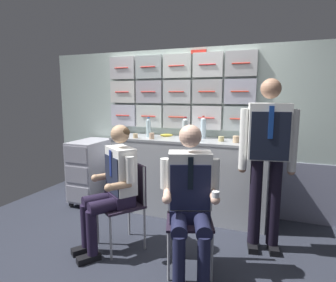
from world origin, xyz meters
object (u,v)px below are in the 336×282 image
at_px(water_bottle_short, 185,129).
at_px(crew_member_left, 113,182).
at_px(paper_cup_blue, 135,136).
at_px(snack_banana, 167,135).
at_px(folding_chair_right, 189,208).
at_px(crew_member_standing, 268,151).
at_px(service_trolley, 91,170).
at_px(folding_chair_left, 129,195).
at_px(crew_member_right, 190,194).

bearing_deg(water_bottle_short, crew_member_left, -114.30).
height_order(paper_cup_blue, snack_banana, paper_cup_blue).
bearing_deg(water_bottle_short, folding_chair_right, -69.86).
xyz_separation_m(crew_member_standing, water_bottle_short, (-0.97, 0.42, 0.12)).
relative_size(service_trolley, crew_member_left, 0.72).
relative_size(folding_chair_left, paper_cup_blue, 14.00).
distance_m(service_trolley, crew_member_right, 2.15).
xyz_separation_m(crew_member_left, paper_cup_blue, (-0.24, 0.93, 0.33)).
bearing_deg(folding_chair_left, crew_member_left, -125.83).
relative_size(crew_member_right, crew_member_standing, 0.76).
height_order(crew_member_right, water_bottle_short, crew_member_right).
distance_m(crew_member_left, paper_cup_blue, 1.01).
bearing_deg(paper_cup_blue, folding_chair_left, -67.53).
bearing_deg(water_bottle_short, crew_member_standing, -23.41).
distance_m(folding_chair_left, folding_chair_right, 0.68).
xyz_separation_m(folding_chair_right, paper_cup_blue, (-1.01, 0.90, 0.49)).
relative_size(paper_cup_blue, snack_banana, 0.36).
xyz_separation_m(crew_member_left, folding_chair_right, (0.77, 0.03, -0.16)).
height_order(service_trolley, snack_banana, snack_banana).
height_order(folding_chair_right, crew_member_right, crew_member_right).
height_order(folding_chair_left, paper_cup_blue, paper_cup_blue).
bearing_deg(service_trolley, crew_member_left, -44.91).
distance_m(folding_chair_right, water_bottle_short, 1.15).
height_order(folding_chair_left, snack_banana, snack_banana).
distance_m(service_trolley, paper_cup_blue, 0.94).
relative_size(service_trolley, folding_chair_left, 1.05).
distance_m(service_trolley, crew_member_left, 1.42).
xyz_separation_m(crew_member_left, snack_banana, (0.10, 1.19, 0.32)).
bearing_deg(folding_chair_right, folding_chair_left, 171.62).
bearing_deg(folding_chair_left, folding_chair_right, -8.38).
distance_m(crew_member_right, paper_cup_blue, 1.52).
bearing_deg(paper_cup_blue, water_bottle_short, 2.28).
distance_m(service_trolley, water_bottle_short, 1.57).
relative_size(crew_member_left, crew_member_standing, 0.74).
bearing_deg(service_trolley, folding_chair_right, -28.54).
bearing_deg(paper_cup_blue, service_trolley, 175.25).
distance_m(water_bottle_short, snack_banana, 0.42).
xyz_separation_m(service_trolley, snack_banana, (1.09, 0.20, 0.53)).
bearing_deg(folding_chair_right, snack_banana, 120.24).
relative_size(folding_chair_left, water_bottle_short, 2.92).
bearing_deg(service_trolley, paper_cup_blue, -4.75).
distance_m(crew_member_left, crew_member_right, 0.83).
distance_m(crew_member_right, snack_banana, 1.52).
bearing_deg(crew_member_standing, water_bottle_short, 156.59).
relative_size(crew_member_right, snack_banana, 7.55).
height_order(folding_chair_left, crew_member_left, crew_member_left).
xyz_separation_m(service_trolley, crew_member_standing, (2.40, -0.46, 0.53)).
xyz_separation_m(crew_member_left, water_bottle_short, (0.43, 0.96, 0.44)).
height_order(crew_member_right, paper_cup_blue, crew_member_right).
height_order(folding_chair_left, water_bottle_short, water_bottle_short).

